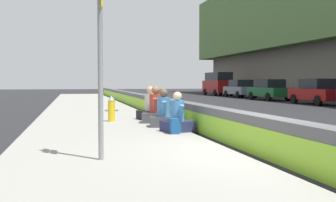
# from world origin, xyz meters

# --- Properties ---
(ground_plane) EXTENTS (160.00, 160.00, 0.00)m
(ground_plane) POSITION_xyz_m (0.00, 0.00, 0.00)
(ground_plane) COLOR #232326
(ground_plane) RESTS_ON ground
(sidewalk_strip) EXTENTS (80.00, 4.40, 0.14)m
(sidewalk_strip) POSITION_xyz_m (0.00, 2.65, 0.07)
(sidewalk_strip) COLOR gray
(sidewalk_strip) RESTS_ON ground_plane
(jersey_barrier) EXTENTS (76.00, 0.45, 0.85)m
(jersey_barrier) POSITION_xyz_m (0.00, 0.00, 0.42)
(jersey_barrier) COLOR #545456
(jersey_barrier) RESTS_ON ground_plane
(route_sign_post) EXTENTS (0.44, 0.09, 3.60)m
(route_sign_post) POSITION_xyz_m (-0.16, 3.07, 2.21)
(route_sign_post) COLOR gray
(route_sign_post) RESTS_ON sidewalk_strip
(fire_hydrant) EXTENTS (0.26, 0.46, 0.88)m
(fire_hydrant) POSITION_xyz_m (6.70, 2.24, 0.59)
(fire_hydrant) COLOR gold
(fire_hydrant) RESTS_ON sidewalk_strip
(seated_person_foreground) EXTENTS (0.81, 0.90, 1.09)m
(seated_person_foreground) POSITION_xyz_m (3.43, 0.76, 0.48)
(seated_person_foreground) COLOR #23284C
(seated_person_foreground) RESTS_ON sidewalk_strip
(seated_person_middle) EXTENTS (0.83, 0.93, 1.15)m
(seated_person_middle) POSITION_xyz_m (4.70, 0.86, 0.50)
(seated_person_middle) COLOR #424247
(seated_person_middle) RESTS_ON sidewalk_strip
(seated_person_rear) EXTENTS (0.94, 1.03, 1.22)m
(seated_person_rear) POSITION_xyz_m (5.96, 0.85, 0.52)
(seated_person_rear) COLOR #424247
(seated_person_rear) RESTS_ON sidewalk_strip
(seated_person_far) EXTENTS (0.86, 0.97, 1.20)m
(seated_person_far) POSITION_xyz_m (7.18, 0.80, 0.52)
(seated_person_far) COLOR black
(seated_person_far) RESTS_ON sidewalk_strip
(backpack) EXTENTS (0.32, 0.28, 0.40)m
(backpack) POSITION_xyz_m (2.98, 0.96, 0.33)
(backpack) COLOR navy
(backpack) RESTS_ON sidewalk_strip
(parked_car_fourth) EXTENTS (4.52, 1.99, 1.71)m
(parked_car_fourth) POSITION_xyz_m (16.49, -12.22, 0.86)
(parked_car_fourth) COLOR maroon
(parked_car_fourth) RESTS_ON ground_plane
(parked_car_midline) EXTENTS (4.56, 2.06, 1.71)m
(parked_car_midline) POSITION_xyz_m (22.97, -12.09, 0.86)
(parked_car_midline) COLOR #145128
(parked_car_midline) RESTS_ON ground_plane
(parked_car_far) EXTENTS (4.51, 1.98, 1.71)m
(parked_car_far) POSITION_xyz_m (29.24, -12.27, 0.86)
(parked_car_far) COLOR slate
(parked_car_far) RESTS_ON ground_plane
(parked_car_farther) EXTENTS (5.12, 2.14, 2.56)m
(parked_car_farther) POSITION_xyz_m (35.35, -12.26, 1.35)
(parked_car_farther) COLOR maroon
(parked_car_farther) RESTS_ON ground_plane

